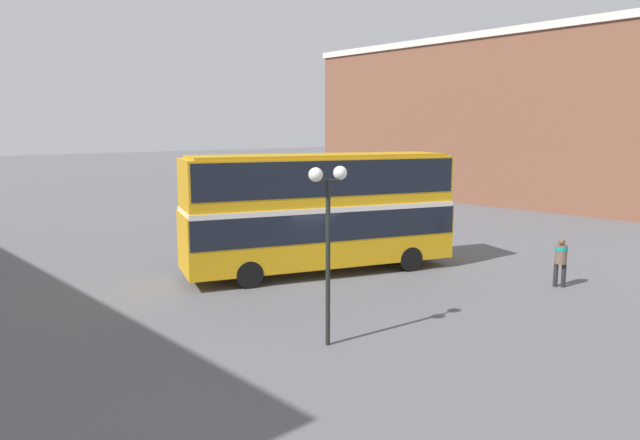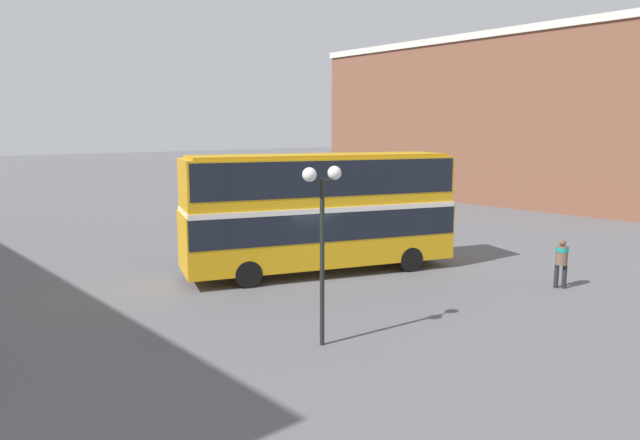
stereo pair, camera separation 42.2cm
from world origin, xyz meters
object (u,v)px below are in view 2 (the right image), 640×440
at_px(double_decker_bus, 320,206).
at_px(parked_car_kerb_far, 228,203).
at_px(pedestrian_foreground, 562,258).
at_px(street_lamp_twin_globe, 322,210).
at_px(parked_car_kerb_near, 245,218).

xyz_separation_m(double_decker_bus, parked_car_kerb_far, (5.68, 15.44, -1.85)).
distance_m(pedestrian_foreground, street_lamp_twin_globe, 10.32).
height_order(double_decker_bus, parked_car_kerb_near, double_decker_bus).
xyz_separation_m(parked_car_kerb_near, street_lamp_twin_globe, (-7.90, -15.06, 2.75)).
bearing_deg(double_decker_bus, parked_car_kerb_far, 90.76).
xyz_separation_m(parked_car_kerb_far, street_lamp_twin_globe, (-10.76, -21.19, 2.75)).
xyz_separation_m(double_decker_bus, pedestrian_foreground, (4.81, -7.36, -1.57)).
xyz_separation_m(pedestrian_foreground, street_lamp_twin_globe, (-9.89, 1.61, 2.48)).
bearing_deg(double_decker_bus, pedestrian_foreground, -35.87).
bearing_deg(pedestrian_foreground, street_lamp_twin_globe, -39.70).
bearing_deg(pedestrian_foreground, parked_car_kerb_near, -113.64).
distance_m(double_decker_bus, pedestrian_foreground, 8.93).
relative_size(double_decker_bus, parked_car_kerb_far, 2.59).
relative_size(parked_car_kerb_near, street_lamp_twin_globe, 0.88).
bearing_deg(street_lamp_twin_globe, parked_car_kerb_far, 63.08).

